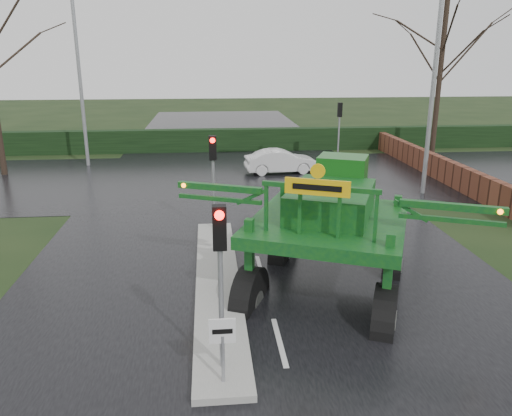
{
  "coord_description": "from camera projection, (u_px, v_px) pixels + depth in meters",
  "views": [
    {
      "loc": [
        -1.48,
        -9.69,
        6.09
      ],
      "look_at": [
        -0.15,
        3.81,
        2.0
      ],
      "focal_mm": 35.0,
      "sensor_mm": 36.0,
      "label": 1
    }
  ],
  "objects": [
    {
      "name": "road_cross",
      "position": [
        236.0,
        178.0,
        26.37
      ],
      "size": [
        80.0,
        12.0,
        0.02
      ],
      "primitive_type": "cube",
      "color": "black",
      "rests_on": "ground"
    },
    {
      "name": "brick_wall",
      "position": [
        428.0,
        163.0,
        27.18
      ],
      "size": [
        0.4,
        20.0,
        1.2
      ],
      "primitive_type": "cube",
      "color": "#592D1E",
      "rests_on": "ground"
    },
    {
      "name": "keep_left_sign",
      "position": [
        223.0,
        340.0,
        9.27
      ],
      "size": [
        0.5,
        0.07,
        1.35
      ],
      "color": "gray",
      "rests_on": "ground"
    },
    {
      "name": "street_light_left_far",
      "position": [
        84.0,
        60.0,
        27.68
      ],
      "size": [
        3.85,
        0.3,
        10.0
      ],
      "color": "gray",
      "rests_on": "ground"
    },
    {
      "name": "traffic_signal_near",
      "position": [
        220.0,
        254.0,
        9.3
      ],
      "size": [
        0.26,
        0.33,
        3.52
      ],
      "color": "gray",
      "rests_on": "ground"
    },
    {
      "name": "traffic_signal_far",
      "position": [
        339.0,
        118.0,
        30.05
      ],
      "size": [
        0.26,
        0.33,
        3.52
      ],
      "rotation": [
        0.0,
        0.0,
        3.14
      ],
      "color": "gray",
      "rests_on": "ground"
    },
    {
      "name": "traffic_signal_mid",
      "position": [
        213.0,
        162.0,
        17.39
      ],
      "size": [
        0.26,
        0.33,
        3.52
      ],
      "color": "gray",
      "rests_on": "ground"
    },
    {
      "name": "road_main",
      "position": [
        245.0,
        211.0,
        20.65
      ],
      "size": [
        14.0,
        80.0,
        0.02
      ],
      "primitive_type": "cube",
      "color": "black",
      "rests_on": "ground"
    },
    {
      "name": "median_island",
      "position": [
        218.0,
        283.0,
        13.84
      ],
      "size": [
        1.2,
        10.0,
        0.16
      ],
      "primitive_type": "cube",
      "color": "gray",
      "rests_on": "ground"
    },
    {
      "name": "tree_right_far",
      "position": [
        442.0,
        51.0,
        30.47
      ],
      "size": [
        7.0,
        7.0,
        12.05
      ],
      "color": "black",
      "rests_on": "ground"
    },
    {
      "name": "white_sedan",
      "position": [
        281.0,
        173.0,
        27.45
      ],
      "size": [
        4.0,
        1.66,
        1.29
      ],
      "primitive_type": "imported",
      "rotation": [
        0.0,
        0.0,
        1.65
      ],
      "color": "silver",
      "rests_on": "ground"
    },
    {
      "name": "ground",
      "position": [
        279.0,
        342.0,
        11.13
      ],
      "size": [
        140.0,
        140.0,
        0.0
      ],
      "primitive_type": "plane",
      "color": "black",
      "rests_on": "ground"
    },
    {
      "name": "crop_sprayer",
      "position": [
        252.0,
        217.0,
        12.52
      ],
      "size": [
        7.87,
        6.43,
        4.76
      ],
      "rotation": [
        0.0,
        0.0,
        -0.41
      ],
      "color": "black",
      "rests_on": "ground"
    },
    {
      "name": "hedge_row",
      "position": [
        229.0,
        140.0,
        33.78
      ],
      "size": [
        44.0,
        0.9,
        1.5
      ],
      "primitive_type": "cube",
      "color": "black",
      "rests_on": "ground"
    },
    {
      "name": "street_light_right",
      "position": [
        429.0,
        60.0,
        21.6
      ],
      "size": [
        3.85,
        0.3,
        10.0
      ],
      "color": "gray",
      "rests_on": "ground"
    }
  ]
}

